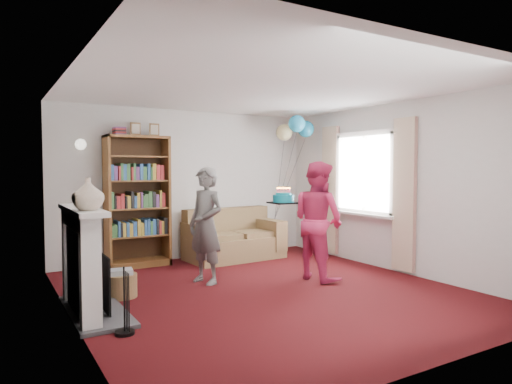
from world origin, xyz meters
TOP-DOWN VIEW (x-y plane):
  - ground at (0.00, 0.00)m, footprint 5.00×5.00m
  - wall_back at (0.00, 2.51)m, footprint 4.50×0.02m
  - wall_left at (-2.26, 0.00)m, footprint 0.02×5.00m
  - wall_right at (2.26, 0.00)m, footprint 0.02×5.00m
  - ceiling at (0.00, 0.00)m, footprint 4.50×5.00m
  - fireplace at (-2.09, 0.19)m, footprint 0.55×1.80m
  - window_bay at (2.21, 0.60)m, footprint 0.14×2.02m
  - wall_sconce at (-1.75, 2.36)m, footprint 0.16×0.23m
  - bookcase at (-0.95, 2.30)m, footprint 0.96×0.42m
  - sofa at (0.62, 2.07)m, footprint 1.59×0.84m
  - wicker_basket at (-1.61, 0.66)m, footprint 0.37×0.37m
  - person_striped at (-0.47, 0.77)m, footprint 0.53×0.65m
  - person_magenta at (0.95, 0.18)m, footprint 0.69×0.85m
  - birthday_cake at (0.58, 0.49)m, footprint 0.35×0.35m
  - balloons at (1.70, 1.76)m, footprint 0.78×0.67m
  - mantel_vase at (-2.12, -0.15)m, footprint 0.40×0.40m

SIDE VIEW (x-z plane):
  - ground at x=0.00m, z-range 0.00..0.00m
  - wicker_basket at x=-1.61m, z-range -0.02..0.32m
  - sofa at x=0.62m, z-range -0.10..0.74m
  - fireplace at x=-2.09m, z-range -0.05..1.07m
  - person_striped at x=-0.47m, z-range 0.00..1.54m
  - person_magenta at x=0.95m, z-range 0.00..1.62m
  - bookcase at x=-0.95m, z-range -0.13..2.11m
  - birthday_cake at x=0.58m, z-range 1.00..1.22m
  - window_bay at x=2.21m, z-range 0.10..2.30m
  - wall_back at x=0.00m, z-range 0.00..2.50m
  - wall_left at x=-2.26m, z-range 0.00..2.50m
  - wall_right at x=2.26m, z-range 0.00..2.50m
  - mantel_vase at x=-2.12m, z-range 1.12..1.44m
  - wall_sconce at x=-1.75m, z-range 1.80..1.96m
  - balloons at x=1.70m, z-range 1.33..3.11m
  - ceiling at x=0.00m, z-range 2.50..2.51m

